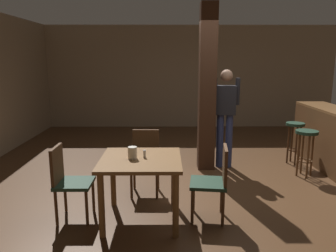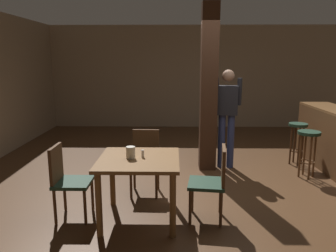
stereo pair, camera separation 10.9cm
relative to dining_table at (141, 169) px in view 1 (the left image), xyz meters
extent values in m
plane|color=#4C301C|center=(0.97, 1.07, -0.64)|extent=(10.80, 10.80, 0.00)
cube|color=gray|center=(0.97, 5.57, 0.76)|extent=(8.00, 0.10, 2.80)
cube|color=#382114|center=(0.99, 1.91, 0.76)|extent=(0.28, 0.28, 2.80)
cube|color=brown|center=(0.00, 0.00, 0.11)|extent=(0.93, 0.93, 0.04)
cylinder|color=brown|center=(0.40, 0.40, -0.27)|extent=(0.07, 0.07, 0.73)
cylinder|color=brown|center=(-0.40, 0.40, -0.27)|extent=(0.07, 0.07, 0.73)
cylinder|color=brown|center=(0.40, -0.40, -0.27)|extent=(0.07, 0.07, 0.73)
cylinder|color=brown|center=(-0.40, -0.40, -0.27)|extent=(0.07, 0.07, 0.73)
cube|color=#1E3828|center=(-0.79, 0.03, -0.19)|extent=(0.42, 0.42, 0.04)
cube|color=#4C301C|center=(-0.98, 0.03, 0.04)|extent=(0.04, 0.38, 0.45)
cylinder|color=#4C301C|center=(-0.62, 0.20, -0.41)|extent=(0.04, 0.04, 0.43)
cylinder|color=#4C301C|center=(-0.62, -0.15, -0.41)|extent=(0.04, 0.04, 0.43)
cylinder|color=#4C301C|center=(-0.97, 0.20, -0.41)|extent=(0.04, 0.04, 0.43)
cylinder|color=#4C301C|center=(-0.97, -0.15, -0.41)|extent=(0.04, 0.04, 0.43)
cube|color=#1E3828|center=(0.00, 0.76, -0.19)|extent=(0.43, 0.43, 0.04)
cube|color=#4C301C|center=(0.00, 0.95, 0.04)|extent=(0.38, 0.04, 0.45)
cylinder|color=#4C301C|center=(0.17, 0.58, -0.41)|extent=(0.04, 0.04, 0.43)
cylinder|color=#4C301C|center=(-0.18, 0.59, -0.41)|extent=(0.04, 0.04, 0.43)
cylinder|color=#4C301C|center=(0.18, 0.93, -0.41)|extent=(0.04, 0.04, 0.43)
cylinder|color=#4C301C|center=(-0.17, 0.94, -0.41)|extent=(0.04, 0.04, 0.43)
cube|color=#1E3828|center=(0.79, 0.02, -0.19)|extent=(0.47, 0.47, 0.04)
cube|color=#4C301C|center=(0.98, -0.01, 0.04)|extent=(0.08, 0.38, 0.45)
cylinder|color=#4C301C|center=(0.60, -0.13, -0.41)|extent=(0.04, 0.04, 0.43)
cylinder|color=#4C301C|center=(0.64, 0.21, -0.41)|extent=(0.04, 0.04, 0.43)
cylinder|color=#4C301C|center=(0.94, -0.18, -0.41)|extent=(0.04, 0.04, 0.43)
cylinder|color=#4C301C|center=(0.99, 0.17, -0.41)|extent=(0.04, 0.04, 0.43)
cylinder|color=silver|center=(-0.09, -0.01, 0.20)|extent=(0.11, 0.11, 0.14)
cylinder|color=silver|center=(0.04, 0.03, 0.18)|extent=(0.03, 0.03, 0.09)
cube|color=black|center=(1.33, 1.96, 0.56)|extent=(0.36, 0.24, 0.50)
sphere|color=#997056|center=(1.33, 1.96, 0.98)|extent=(0.23, 0.23, 0.21)
cylinder|color=navy|center=(1.41, 1.96, -0.16)|extent=(0.13, 0.13, 0.95)
cylinder|color=navy|center=(1.25, 1.97, -0.16)|extent=(0.13, 0.13, 0.95)
cylinder|color=black|center=(1.52, 1.94, 0.71)|extent=(0.09, 0.09, 0.46)
cylinder|color=black|center=(1.14, 1.99, 0.71)|extent=(0.09, 0.09, 0.46)
cube|color=brown|center=(3.12, 1.76, -0.13)|extent=(0.36, 2.35, 1.01)
cylinder|color=#1E3828|center=(2.57, 1.48, 0.10)|extent=(0.35, 0.35, 0.05)
torus|color=brown|center=(2.57, 1.48, -0.38)|extent=(0.25, 0.25, 0.02)
cylinder|color=brown|center=(2.57, 1.60, -0.28)|extent=(0.03, 0.03, 0.71)
cylinder|color=brown|center=(2.57, 1.37, -0.28)|extent=(0.03, 0.03, 0.71)
cylinder|color=brown|center=(2.68, 1.48, -0.28)|extent=(0.03, 0.03, 0.71)
cylinder|color=brown|center=(2.45, 1.48, -0.28)|extent=(0.03, 0.03, 0.71)
cylinder|color=#1E3828|center=(2.65, 2.16, 0.10)|extent=(0.33, 0.33, 0.05)
torus|color=#422816|center=(2.65, 2.16, -0.38)|extent=(0.23, 0.23, 0.02)
cylinder|color=#422816|center=(2.65, 2.26, -0.28)|extent=(0.03, 0.03, 0.71)
cylinder|color=#422816|center=(2.65, 2.05, -0.28)|extent=(0.03, 0.03, 0.71)
cylinder|color=#422816|center=(2.75, 2.16, -0.28)|extent=(0.03, 0.03, 0.71)
cylinder|color=#422816|center=(2.54, 2.16, -0.28)|extent=(0.03, 0.03, 0.71)
camera|label=1|loc=(0.29, -3.64, 1.26)|focal=35.00mm
camera|label=2|loc=(0.40, -3.64, 1.26)|focal=35.00mm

